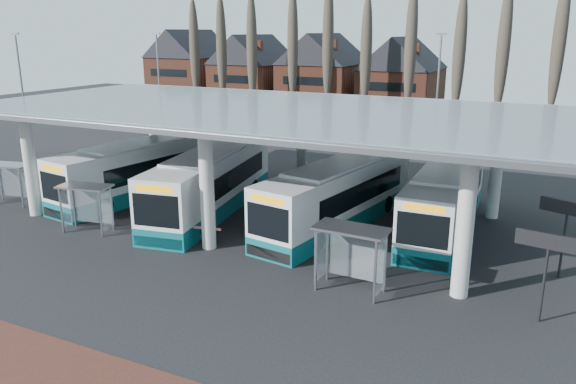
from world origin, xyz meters
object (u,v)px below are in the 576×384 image
at_px(bus_0, 144,170).
at_px(shelter_1, 87,197).
at_px(bus_3, 445,199).
at_px(bus_1, 212,183).
at_px(shelter_2, 352,244).
at_px(shelter_0, 11,174).
at_px(bus_2, 338,196).

relative_size(bus_0, shelter_1, 4.43).
bearing_deg(bus_0, bus_3, 14.51).
relative_size(bus_3, shelter_1, 4.21).
height_order(bus_0, bus_1, bus_1).
bearing_deg(shelter_2, bus_3, 80.62).
bearing_deg(shelter_0, shelter_2, -18.54).
distance_m(bus_0, bus_1, 5.88).
relative_size(bus_3, shelter_0, 4.22).
bearing_deg(shelter_0, shelter_1, -24.66).
xyz_separation_m(bus_0, bus_2, (13.46, -0.06, -0.02)).
xyz_separation_m(bus_1, shelter_1, (-3.98, -5.81, 0.13)).
height_order(shelter_0, shelter_2, shelter_2).
xyz_separation_m(bus_3, shelter_1, (-16.99, -8.66, 0.23)).
relative_size(shelter_1, shelter_2, 0.97).
bearing_deg(bus_2, bus_3, 30.01).
bearing_deg(bus_2, shelter_0, -156.37).
bearing_deg(bus_3, bus_2, -161.03).
distance_m(bus_0, shelter_0, 7.93).
xyz_separation_m(bus_0, bus_1, (5.80, -0.91, 0.04)).
distance_m(bus_0, shelter_1, 6.97).
bearing_deg(bus_0, bus_2, 8.37).
height_order(bus_2, shelter_0, bus_2).
height_order(bus_3, shelter_1, bus_3).
distance_m(bus_0, bus_3, 18.91).
bearing_deg(shelter_2, shelter_0, 176.37).
xyz_separation_m(bus_1, shelter_0, (-11.96, -4.09, 0.11)).
xyz_separation_m(bus_1, bus_2, (7.66, 0.85, -0.06)).
distance_m(bus_1, shelter_2, 12.84).
height_order(bus_0, shelter_1, bus_0).
xyz_separation_m(shelter_0, shelter_1, (7.98, -1.72, 0.02)).
height_order(bus_2, shelter_2, bus_2).
xyz_separation_m(bus_0, shelter_2, (16.85, -7.44, 0.34)).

